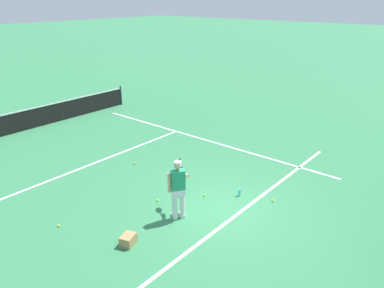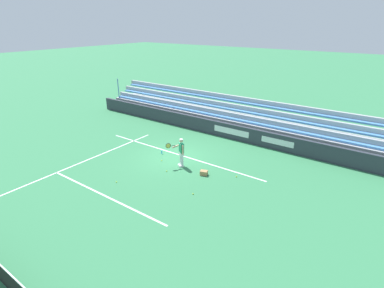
% 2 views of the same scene
% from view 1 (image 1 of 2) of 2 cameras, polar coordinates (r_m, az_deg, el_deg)
% --- Properties ---
extents(ground_plane, '(160.00, 160.00, 0.00)m').
position_cam_1_polar(ground_plane, '(11.07, 4.59, -9.84)').
color(ground_plane, '#337A4C').
extents(court_baseline_white, '(12.00, 0.10, 0.01)m').
position_cam_1_polar(court_baseline_white, '(10.83, 6.78, -10.68)').
color(court_baseline_white, white).
rests_on(court_baseline_white, ground).
extents(court_sideline_white, '(0.10, 12.00, 0.01)m').
position_cam_1_polar(court_sideline_white, '(16.19, 1.51, 0.80)').
color(court_sideline_white, white).
rests_on(court_sideline_white, ground).
extents(court_service_line_white, '(8.22, 0.10, 0.01)m').
position_cam_1_polar(court_service_line_white, '(14.54, -13.35, -2.32)').
color(court_service_line_white, white).
rests_on(court_service_line_white, ground).
extents(tennis_player, '(0.95, 0.83, 1.71)m').
position_cam_1_polar(tennis_player, '(10.23, -2.11, -6.84)').
color(tennis_player, silver).
rests_on(tennis_player, ground).
extents(ball_box_cardboard, '(0.47, 0.41, 0.26)m').
position_cam_1_polar(ball_box_cardboard, '(9.72, -9.70, -14.18)').
color(ball_box_cardboard, '#A87F51').
rests_on(ball_box_cardboard, ground).
extents(tennis_ball_far_left, '(0.07, 0.07, 0.07)m').
position_cam_1_polar(tennis_ball_far_left, '(11.44, -5.27, -8.56)').
color(tennis_ball_far_left, '#CCE533').
rests_on(tennis_ball_far_left, ground).
extents(tennis_ball_toward_net, '(0.07, 0.07, 0.07)m').
position_cam_1_polar(tennis_ball_toward_net, '(10.87, -19.65, -11.63)').
color(tennis_ball_toward_net, '#CCE533').
rests_on(tennis_ball_toward_net, ground).
extents(tennis_ball_midcourt, '(0.07, 0.07, 0.07)m').
position_cam_1_polar(tennis_ball_midcourt, '(11.64, 12.24, -8.43)').
color(tennis_ball_midcourt, '#CCE533').
rests_on(tennis_ball_midcourt, ground).
extents(tennis_ball_by_box, '(0.07, 0.07, 0.07)m').
position_cam_1_polar(tennis_ball_by_box, '(11.67, 1.93, -7.80)').
color(tennis_ball_by_box, '#CCE533').
rests_on(tennis_ball_by_box, ground).
extents(tennis_ball_stray_back, '(0.07, 0.07, 0.07)m').
position_cam_1_polar(tennis_ball_stray_back, '(13.92, -8.71, -2.93)').
color(tennis_ball_stray_back, '#CCE533').
rests_on(tennis_ball_stray_back, ground).
extents(water_bottle, '(0.07, 0.07, 0.22)m').
position_cam_1_polar(water_bottle, '(11.74, 7.25, -7.37)').
color(water_bottle, '#33B2E5').
rests_on(water_bottle, ground).
extents(tennis_net, '(11.09, 0.09, 1.07)m').
position_cam_1_polar(tennis_net, '(18.80, -23.67, 3.52)').
color(tennis_net, '#33383D').
rests_on(tennis_net, ground).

